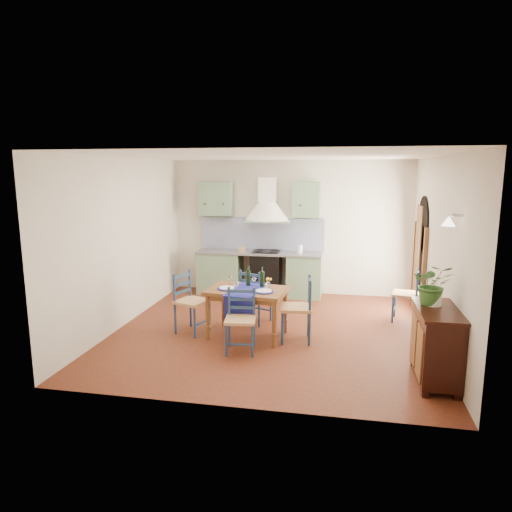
# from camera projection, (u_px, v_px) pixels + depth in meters

# --- Properties ---
(floor) EXTENTS (5.00, 5.00, 0.00)m
(floor) POSITION_uv_depth(u_px,v_px,m) (271.00, 331.00, 7.46)
(floor) COLOR #4A1C0F
(floor) RESTS_ON ground
(back_wall) EXTENTS (5.00, 0.96, 2.80)m
(back_wall) POSITION_uv_depth(u_px,v_px,m) (266.00, 245.00, 9.56)
(back_wall) COLOR beige
(back_wall) RESTS_ON ground
(right_wall) EXTENTS (0.26, 5.00, 2.80)m
(right_wall) POSITION_uv_depth(u_px,v_px,m) (434.00, 253.00, 7.02)
(right_wall) COLOR beige
(right_wall) RESTS_ON ground
(left_wall) EXTENTS (0.04, 5.00, 2.80)m
(left_wall) POSITION_uv_depth(u_px,v_px,m) (125.00, 242.00, 7.66)
(left_wall) COLOR beige
(left_wall) RESTS_ON ground
(ceiling) EXTENTS (5.00, 5.00, 0.01)m
(ceiling) POSITION_uv_depth(u_px,v_px,m) (272.00, 156.00, 6.94)
(ceiling) COLOR white
(ceiling) RESTS_ON back_wall
(dining_table) EXTENTS (1.29, 1.00, 1.08)m
(dining_table) POSITION_uv_depth(u_px,v_px,m) (247.00, 295.00, 7.10)
(dining_table) COLOR brown
(dining_table) RESTS_ON ground
(chair_near) EXTENTS (0.48, 0.48, 0.92)m
(chair_near) POSITION_uv_depth(u_px,v_px,m) (241.00, 320.00, 6.54)
(chair_near) COLOR navy
(chair_near) RESTS_ON ground
(chair_far) EXTENTS (0.57, 0.57, 0.94)m
(chair_far) POSITION_uv_depth(u_px,v_px,m) (255.00, 295.00, 7.78)
(chair_far) COLOR navy
(chair_far) RESTS_ON ground
(chair_left) EXTENTS (0.58, 0.58, 0.98)m
(chair_left) POSITION_uv_depth(u_px,v_px,m) (190.00, 302.00, 7.32)
(chair_left) COLOR navy
(chair_left) RESTS_ON ground
(chair_right) EXTENTS (0.51, 0.51, 1.00)m
(chair_right) POSITION_uv_depth(u_px,v_px,m) (298.00, 308.00, 6.94)
(chair_right) COLOR navy
(chair_right) RESTS_ON ground
(chair_spare) EXTENTS (0.51, 0.51, 0.92)m
(chair_spare) POSITION_uv_depth(u_px,v_px,m) (408.00, 295.00, 7.85)
(chair_spare) COLOR navy
(chair_spare) RESTS_ON ground
(sideboard) EXTENTS (0.50, 1.05, 0.94)m
(sideboard) POSITION_uv_depth(u_px,v_px,m) (436.00, 342.00, 5.58)
(sideboard) COLOR black
(sideboard) RESTS_ON ground
(potted_plant) EXTENTS (0.50, 0.44, 0.52)m
(potted_plant) POSITION_uv_depth(u_px,v_px,m) (433.00, 284.00, 5.63)
(potted_plant) COLOR #306027
(potted_plant) RESTS_ON sideboard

